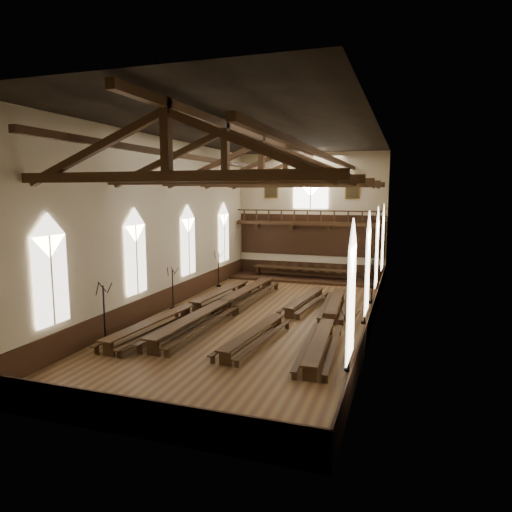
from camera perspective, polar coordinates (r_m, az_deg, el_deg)
The scene contains 21 objects.
ground at distance 25.47m, azimuth 0.63°, elevation -7.71°, with size 26.00×26.00×0.00m, color brown.
room_walls at distance 24.52m, azimuth 0.65°, elevation 6.98°, with size 26.00×26.00×26.00m.
wainscot_band at distance 25.31m, azimuth 0.63°, elevation -6.40°, with size 12.00×26.00×1.20m.
side_windows at distance 24.72m, azimuth 0.64°, elevation 0.66°, with size 11.85×19.80×4.50m.
end_window at distance 37.01m, azimuth 6.85°, elevation 8.45°, with size 2.80×0.12×3.80m.
minstrels_gallery at distance 36.89m, azimuth 6.69°, elevation 3.30°, with size 11.80×1.24×3.70m.
portraits at distance 37.01m, azimuth 6.85°, elevation 8.26°, with size 7.75×0.09×1.45m.
roof_trusses at distance 24.55m, azimuth 0.66°, elevation 11.08°, with size 11.70×25.70×2.80m.
refectory_row_a at distance 25.89m, azimuth -8.06°, elevation -6.30°, with size 1.99×14.35×0.74m.
refectory_row_b at distance 26.12m, azimuth -3.93°, elevation -5.97°, with size 2.00×15.16×0.82m.
refectory_row_c at distance 24.35m, azimuth 3.48°, elevation -7.28°, with size 1.97×13.71×0.66m.
refectory_row_d at distance 23.53m, azimuth 9.03°, elevation -7.87°, with size 1.79×13.90×0.69m.
dais at distance 36.22m, azimuth 5.93°, elevation -2.86°, with size 11.40×2.92×0.19m, color #371E10.
high_table at distance 36.09m, azimuth 5.95°, elevation -1.70°, with size 8.20×1.39×0.76m.
high_chairs at distance 36.87m, azimuth 6.21°, elevation -1.67°, with size 5.87×0.48×0.98m.
candelabrum_left_near at distance 22.33m, azimuth -18.39°, elevation -8.10°, with size 0.83×0.85×2.84m.
candelabrum_left_mid at distance 27.57m, azimuth -10.35°, elevation -4.98°, with size 0.72×0.77×2.52m.
candelabrum_left_far at distance 33.64m, azimuth -4.70°, elevation -2.47°, with size 0.76×0.79×2.63m.
candelabrum_right_near at distance 18.39m, azimuth 11.54°, elevation -11.69°, with size 0.75×0.70×2.48m.
candelabrum_right_mid at distance 24.82m, azimuth 13.47°, elevation -6.35°, with size 0.84×0.79×2.77m.
candelabrum_right_far at distance 29.42m, azimuth 14.30°, elevation -4.06°, with size 0.82×0.87×2.88m.
Camera 1 is at (7.51, -23.34, 6.90)m, focal length 32.00 mm.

